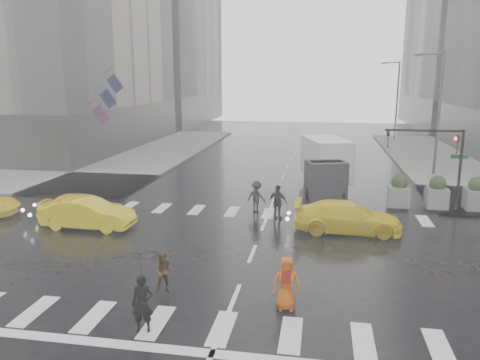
% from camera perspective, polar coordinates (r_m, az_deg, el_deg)
% --- Properties ---
extents(ground, '(120.00, 120.00, 0.00)m').
position_cam_1_polar(ground, '(19.63, 1.50, -8.97)').
color(ground, black).
rests_on(ground, ground).
extents(sidewalk_nw, '(35.00, 35.00, 0.15)m').
position_cam_1_polar(sidewalk_nw, '(42.51, -21.68, 1.92)').
color(sidewalk_nw, slate).
rests_on(sidewalk_nw, ground).
extents(road_markings, '(18.00, 48.00, 0.01)m').
position_cam_1_polar(road_markings, '(19.63, 1.50, -8.96)').
color(road_markings, silver).
rests_on(road_markings, ground).
extents(traffic_signal_pole, '(4.45, 0.42, 4.50)m').
position_cam_1_polar(traffic_signal_pole, '(27.15, 23.37, 3.04)').
color(traffic_signal_pole, black).
rests_on(traffic_signal_pole, ground).
extents(street_lamp_near, '(2.15, 0.22, 9.00)m').
position_cam_1_polar(street_lamp_near, '(37.08, 22.93, 8.02)').
color(street_lamp_near, '#59595B').
rests_on(street_lamp_near, ground).
extents(street_lamp_far, '(2.15, 0.22, 9.00)m').
position_cam_1_polar(street_lamp_far, '(56.73, 18.49, 9.53)').
color(street_lamp_far, '#59595B').
rests_on(street_lamp_far, ground).
extents(planter_west, '(1.10, 1.10, 1.80)m').
position_cam_1_polar(planter_west, '(27.35, 18.80, -1.32)').
color(planter_west, slate).
rests_on(planter_west, ground).
extents(planter_mid, '(1.10, 1.10, 1.80)m').
position_cam_1_polar(planter_mid, '(27.74, 22.88, -1.45)').
color(planter_mid, slate).
rests_on(planter_mid, ground).
extents(planter_east, '(1.10, 1.10, 1.80)m').
position_cam_1_polar(planter_east, '(28.27, 26.83, -1.57)').
color(planter_east, slate).
rests_on(planter_east, ground).
extents(flag_cluster, '(2.87, 3.06, 4.69)m').
position_cam_1_polar(flag_cluster, '(40.68, -16.18, 9.78)').
color(flag_cluster, '#59595B').
rests_on(flag_cluster, ground).
extents(pedestrian_black, '(1.11, 1.13, 2.43)m').
position_cam_1_polar(pedestrian_black, '(13.70, -11.93, -11.77)').
color(pedestrian_black, black).
rests_on(pedestrian_black, ground).
extents(pedestrian_brown, '(0.81, 0.69, 1.45)m').
position_cam_1_polar(pedestrian_brown, '(16.29, -9.24, -11.00)').
color(pedestrian_brown, '#433018').
rests_on(pedestrian_brown, ground).
extents(pedestrian_orange, '(0.91, 0.66, 1.73)m').
position_cam_1_polar(pedestrian_orange, '(15.00, 5.65, -12.41)').
color(pedestrian_orange, '#CA550E').
rests_on(pedestrian_orange, ground).
extents(pedestrian_far_a, '(1.22, 1.00, 1.81)m').
position_cam_1_polar(pedestrian_far_a, '(24.07, 4.65, -2.69)').
color(pedestrian_far_a, black).
rests_on(pedestrian_far_a, ground).
extents(pedestrian_far_b, '(1.25, 0.98, 1.71)m').
position_cam_1_polar(pedestrian_far_b, '(25.27, 2.03, -2.05)').
color(pedestrian_far_b, black).
rests_on(pedestrian_far_b, ground).
extents(taxi_front, '(4.39, 2.18, 1.44)m').
position_cam_1_polar(taxi_front, '(25.10, -18.78, -3.14)').
color(taxi_front, yellow).
rests_on(taxi_front, ground).
extents(taxi_mid, '(4.45, 1.59, 1.46)m').
position_cam_1_polar(taxi_mid, '(23.76, -18.02, -3.91)').
color(taxi_mid, yellow).
rests_on(taxi_mid, ground).
extents(taxi_rear, '(4.45, 2.09, 1.45)m').
position_cam_1_polar(taxi_rear, '(22.63, 12.96, -4.42)').
color(taxi_rear, yellow).
rests_on(taxi_rear, ground).
extents(box_truck, '(2.31, 6.17, 3.28)m').
position_cam_1_polar(box_truck, '(30.34, 10.42, 1.93)').
color(box_truck, white).
rests_on(box_truck, ground).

